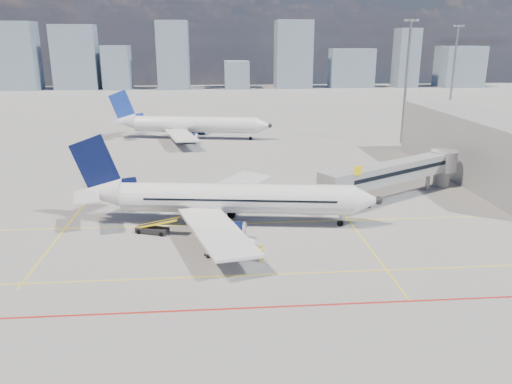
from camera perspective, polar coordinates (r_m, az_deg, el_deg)
The scene contains 13 objects.
ground at distance 52.92m, azimuth -2.05°, elevation -6.65°, with size 420.00×420.00×0.00m, color gray.
apron_markings at distance 49.34m, azimuth -2.51°, elevation -8.47°, with size 90.00×35.12×0.01m.
jet_bridge at distance 72.37m, azimuth 16.17°, elevation 2.29°, with size 23.55×15.78×6.30m.
terminal_block at distance 87.07m, azimuth 24.34°, elevation 4.68°, with size 10.00×42.00×10.00m.
floodlight_mast_ne at distance 111.26m, azimuth 16.80°, elevation 12.27°, with size 3.20×0.61×25.45m.
floodlight_mast_far at distance 154.10m, azimuth 21.65°, elevation 12.89°, with size 3.20×0.61×25.45m.
distant_skyline at distance 238.67m, azimuth -4.37°, elevation 14.69°, with size 254.59×15.91×30.55m.
main_aircraft at distance 59.22m, azimuth -3.73°, elevation -0.75°, with size 36.59×31.76×10.83m.
second_aircraft at distance 113.78m, azimuth -7.69°, elevation 7.65°, with size 36.55×31.59×10.84m.
baggage_tug at distance 52.89m, azimuth -1.33°, elevation -5.86°, with size 2.21×1.57×1.41m.
cargo_dolly at distance 50.97m, azimuth -3.67°, elevation -6.23°, with size 4.14×2.83×2.09m.
belt_loader at distance 58.28m, azimuth -11.66°, elevation -4.14°, with size 5.37×2.94×2.18m.
ramp_worker at distance 49.83m, azimuth 0.68°, elevation -7.02°, with size 0.68×0.45×1.86m, color yellow.
Camera 1 is at (-2.15, -48.50, 21.06)m, focal length 35.00 mm.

